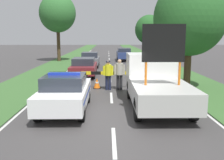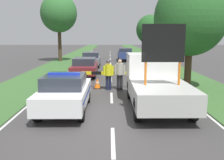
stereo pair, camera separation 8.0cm
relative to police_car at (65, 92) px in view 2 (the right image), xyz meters
name	(u,v)px [view 2 (the right image)]	position (x,y,z in m)	size (l,w,h in m)	color
ground_plane	(112,115)	(1.94, -0.58, -0.80)	(160.00, 160.00, 0.00)	#3D3A3A
lane_markings	(111,67)	(1.94, 15.22, -0.79)	(7.65, 62.47, 0.01)	silver
grass_verge_left	(62,63)	(-3.62, 19.42, -0.78)	(3.37, 120.00, 0.03)	#38602D
grass_verge_right	(159,63)	(7.50, 19.42, -0.78)	(3.37, 120.00, 0.03)	#38602D
police_car	(65,92)	(0.00, 0.00, 0.00)	(1.83, 4.51, 1.64)	white
work_truck	(155,80)	(3.88, 0.94, 0.33)	(2.28, 5.61, 3.54)	white
road_barrier	(111,74)	(1.94, 4.80, 0.05)	(3.55, 0.08, 1.01)	black
police_officer	(108,73)	(1.78, 4.29, 0.21)	(0.61, 0.39, 1.69)	#191E38
pedestrian_civilian	(120,72)	(2.43, 4.30, 0.25)	(0.64, 0.41, 1.78)	#232326
traffic_cone_near_police	(97,83)	(1.11, 4.74, -0.49)	(0.45, 0.45, 0.63)	black
traffic_cone_centre_front	(78,82)	(-0.04, 4.78, -0.44)	(0.52, 0.52, 0.72)	black
queued_car_wagon_maroon	(85,67)	(-0.09, 9.58, -0.06)	(1.84, 4.59, 1.42)	maroon
queued_car_suv_grey	(91,59)	(-0.03, 15.76, -0.03)	(1.76, 4.16, 1.47)	slate
queued_car_hatch_blue	(125,54)	(3.79, 22.24, 0.03)	(1.72, 4.56, 1.58)	navy
roadside_tree_near_left	(150,30)	(7.04, 23.43, 3.05)	(3.56, 3.56, 5.74)	#42301E
roadside_tree_near_right	(168,25)	(8.46, 19.54, 3.45)	(2.87, 2.87, 5.80)	#42301E
roadside_tree_mid_left	(190,18)	(6.46, 4.67, 3.30)	(4.14, 4.14, 6.28)	#42301E
roadside_tree_mid_right	(59,13)	(-4.23, 21.58, 4.93)	(4.34, 4.34, 8.04)	#42301E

